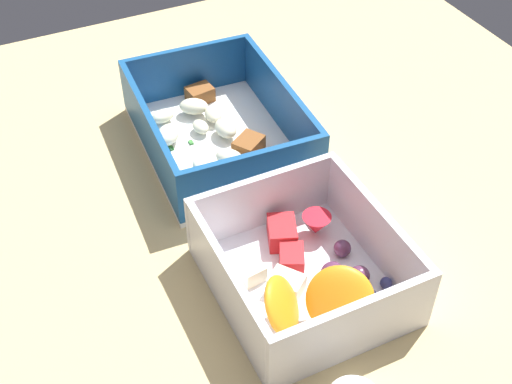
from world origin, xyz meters
TOP-DOWN VIEW (x-y plane):
  - table_surface at (0.00, 0.00)cm, footprint 80.00×80.00cm
  - pasta_container at (-10.87, 0.46)cm, footprint 19.96×15.21cm
  - fruit_bowl at (9.08, -0.59)cm, footprint 15.58×13.76cm

SIDE VIEW (x-z plane):
  - table_surface at x=0.00cm, z-range 0.00..2.00cm
  - pasta_container at x=-10.87cm, z-range 0.87..6.97cm
  - fruit_bowl at x=9.08cm, z-range 1.12..7.12cm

